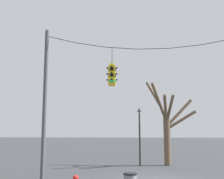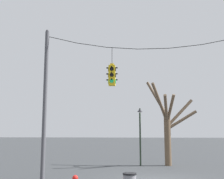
# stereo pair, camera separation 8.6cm
# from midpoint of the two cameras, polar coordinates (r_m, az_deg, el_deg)

# --- Properties ---
(utility_pole_left) EXTENTS (0.21, 0.21, 7.87)m
(utility_pole_left) POSITION_cam_midpoint_polar(r_m,az_deg,el_deg) (15.07, -13.32, -2.44)
(utility_pole_left) COLOR #4C4C51
(utility_pole_left) RESTS_ON ground_plane
(span_wire) EXTENTS (11.39, 0.03, 0.89)m
(span_wire) POSITION_cam_midpoint_polar(r_m,az_deg,el_deg) (14.92, 8.58, 9.27)
(span_wire) COLOR black
(traffic_light_near_left_pole) EXTENTS (0.58, 0.58, 2.02)m
(traffic_light_near_left_pole) POSITION_cam_midpoint_polar(r_m,az_deg,el_deg) (14.54, 0.17, 2.94)
(traffic_light_near_left_pole) COLOR yellow
(street_lamp) EXTENTS (0.38, 0.66, 4.05)m
(street_lamp) POSITION_cam_midpoint_polar(r_m,az_deg,el_deg) (20.45, 5.84, -7.42)
(street_lamp) COLOR #233323
(street_lamp) RESTS_ON ground_plane
(bare_tree) EXTENTS (3.66, 2.50, 6.16)m
(bare_tree) POSITION_cam_midpoint_polar(r_m,az_deg,el_deg) (20.69, 11.43, -7.02)
(bare_tree) COLOR brown
(bare_tree) RESTS_ON ground_plane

